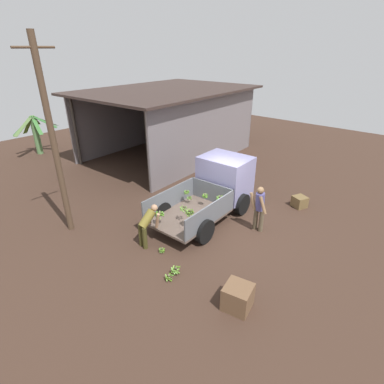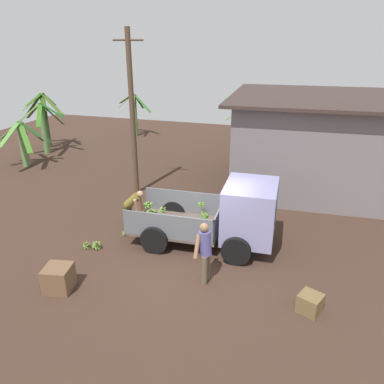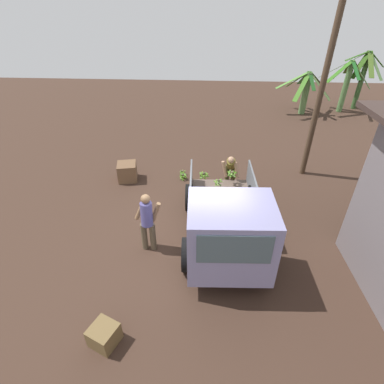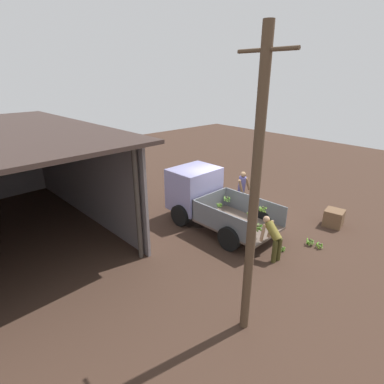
# 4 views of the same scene
# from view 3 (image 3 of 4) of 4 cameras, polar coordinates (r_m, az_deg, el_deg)

# --- Properties ---
(ground) EXTENTS (36.00, 36.00, 0.00)m
(ground) POSITION_cam_3_polar(r_m,az_deg,el_deg) (8.50, 0.53, -9.02)
(ground) COLOR #3D2A20
(mud_patch_0) EXTENTS (1.07, 1.07, 0.01)m
(mud_patch_0) POSITION_cam_3_polar(r_m,az_deg,el_deg) (8.04, 8.83, -12.64)
(mud_patch_0) COLOR black
(mud_patch_0) RESTS_ON ground
(cargo_truck) EXTENTS (4.47, 2.33, 2.07)m
(cargo_truck) POSITION_cam_3_polar(r_m,az_deg,el_deg) (7.20, 6.89, -7.12)
(cargo_truck) COLOR brown
(cargo_truck) RESTS_ON ground
(utility_pole) EXTENTS (1.19, 0.20, 6.36)m
(utility_pole) POSITION_cam_3_polar(r_m,az_deg,el_deg) (11.09, 23.58, 18.01)
(utility_pole) COLOR #4E3A29
(utility_pole) RESTS_ON ground
(banana_palm_0) EXTENTS (2.55, 2.59, 2.77)m
(banana_palm_0) POSITION_cam_3_polar(r_m,az_deg,el_deg) (19.47, 27.26, 17.69)
(banana_palm_0) COLOR #578247
(banana_palm_0) RESTS_ON ground
(banana_palm_3) EXTENTS (2.55, 2.10, 3.14)m
(banana_palm_3) POSITION_cam_3_polar(r_m,az_deg,el_deg) (20.38, 29.68, 18.44)
(banana_palm_3) COLOR #3A5D2D
(banana_palm_3) RESTS_ON ground
(banana_palm_5) EXTENTS (2.26, 2.96, 2.28)m
(banana_palm_5) POSITION_cam_3_polar(r_m,az_deg,el_deg) (18.34, 20.83, 17.43)
(banana_palm_5) COLOR #5B8249
(banana_palm_5) RESTS_ON ground
(person_foreground_visitor) EXTENTS (0.41, 0.73, 1.70)m
(person_foreground_visitor) POSITION_cam_3_polar(r_m,az_deg,el_deg) (7.73, -8.51, -5.31)
(person_foreground_visitor) COLOR brown
(person_foreground_visitor) RESTS_ON ground
(person_worker_loading) EXTENTS (0.73, 0.61, 1.37)m
(person_worker_loading) POSITION_cam_3_polar(r_m,az_deg,el_deg) (10.29, 7.37, 4.61)
(person_worker_loading) COLOR #403C1A
(person_worker_loading) RESTS_ON ground
(banana_bunch_on_ground_0) EXTENTS (0.21, 0.21, 0.16)m
(banana_bunch_on_ground_0) POSITION_cam_3_polar(r_m,az_deg,el_deg) (10.64, 3.63, 1.42)
(banana_bunch_on_ground_0) COLOR brown
(banana_bunch_on_ground_0) RESTS_ON ground
(banana_bunch_on_ground_1) EXTENTS (0.24, 0.24, 0.21)m
(banana_bunch_on_ground_1) POSITION_cam_3_polar(r_m,az_deg,el_deg) (11.30, -1.82, 3.79)
(banana_bunch_on_ground_1) COLOR brown
(banana_bunch_on_ground_1) RESTS_ON ground
(banana_bunch_on_ground_2) EXTENTS (0.30, 0.29, 0.24)m
(banana_bunch_on_ground_2) POSITION_cam_3_polar(r_m,az_deg,el_deg) (11.02, -1.72, 3.04)
(banana_bunch_on_ground_2) COLOR #4D4532
(banana_bunch_on_ground_2) RESTS_ON ground
(wooden_crate_0) EXTENTS (0.78, 0.78, 0.65)m
(wooden_crate_0) POSITION_cam_3_polar(r_m,az_deg,el_deg) (11.16, -12.22, 3.79)
(wooden_crate_0) COLOR brown
(wooden_crate_0) RESTS_ON ground
(wooden_crate_1) EXTENTS (0.66, 0.66, 0.45)m
(wooden_crate_1) POSITION_cam_3_polar(r_m,az_deg,el_deg) (6.68, -16.39, -24.69)
(wooden_crate_1) COLOR brown
(wooden_crate_1) RESTS_ON ground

